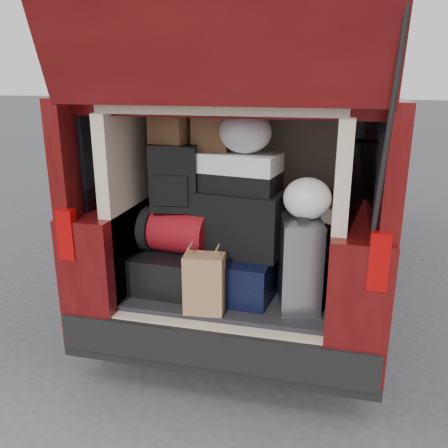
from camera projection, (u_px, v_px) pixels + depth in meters
The scene contains 15 objects.
ground at pixel (225, 374), 3.14m from camera, with size 80.00×80.00×0.00m, color #353638.
minivan at pixel (271, 182), 4.59m from camera, with size 1.90×5.35×2.77m.
load_floor at pixel (235, 318), 3.32m from camera, with size 1.24×1.05×0.55m, color black.
black_hardshell at pixel (177, 265), 3.20m from camera, with size 0.44×0.61×0.24m, color black.
navy_hardshell at pixel (237, 270), 3.09m from camera, with size 0.49×0.60×0.26m, color black.
silver_roller at pixel (300, 263), 2.83m from camera, with size 0.23×0.37×0.55m, color silver.
kraft_bag at pixel (204, 284), 2.78m from camera, with size 0.23×0.15×0.36m, color #9F6E48.
red_duffel at pixel (177, 231), 3.07m from camera, with size 0.43×0.28×0.28m, color maroon.
black_soft_case at pixel (240, 222), 3.00m from camera, with size 0.55×0.33×0.40m, color black.
backpack at pixel (174, 178), 2.96m from camera, with size 0.29×0.18×0.42m, color black.
twotone_duffel at pixel (236, 172), 2.92m from camera, with size 0.53×0.27×0.24m, color silver.
grocery_sack_lower at pixel (170, 127), 2.91m from camera, with size 0.22×0.18×0.20m, color brown.
grocery_sack_upper at pixel (212, 133), 2.93m from camera, with size 0.22×0.18×0.22m, color brown.
plastic_bag_center at pixel (245, 132), 2.82m from camera, with size 0.32×0.30×0.25m, color white.
plastic_bag_right at pixel (307, 198), 2.72m from camera, with size 0.28×0.26×0.24m, color white.
Camera 1 is at (0.64, -2.62, 1.89)m, focal length 38.00 mm.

